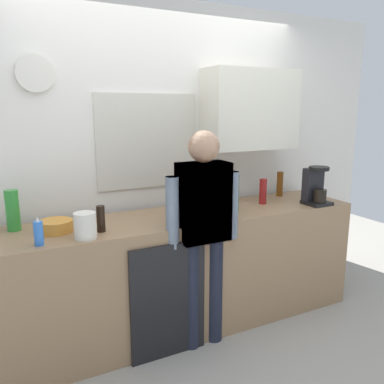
% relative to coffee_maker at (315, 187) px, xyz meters
% --- Properties ---
extents(ground_plane, '(8.00, 8.00, 0.00)m').
position_rel_coffee_maker_xyz_m(ground_plane, '(-1.16, -0.11, -1.08)').
color(ground_plane, '#9E998E').
extents(kitchen_counter, '(2.92, 0.64, 0.93)m').
position_rel_coffee_maker_xyz_m(kitchen_counter, '(-1.16, 0.19, -0.61)').
color(kitchen_counter, '#937251').
rests_on(kitchen_counter, ground_plane).
extents(dishwasher_panel, '(0.56, 0.02, 0.84)m').
position_rel_coffee_maker_xyz_m(dishwasher_panel, '(-1.45, -0.14, -0.66)').
color(dishwasher_panel, black).
rests_on(dishwasher_panel, ground_plane).
extents(back_wall_assembly, '(4.52, 0.42, 2.60)m').
position_rel_coffee_maker_xyz_m(back_wall_assembly, '(-1.06, 0.59, 0.28)').
color(back_wall_assembly, white).
rests_on(back_wall_assembly, ground_plane).
extents(coffee_maker, '(0.20, 0.20, 0.33)m').
position_rel_coffee_maker_xyz_m(coffee_maker, '(0.00, 0.00, 0.00)').
color(coffee_maker, black).
rests_on(coffee_maker, kitchen_counter).
extents(bottle_clear_soda, '(0.09, 0.09, 0.28)m').
position_rel_coffee_maker_xyz_m(bottle_clear_soda, '(-2.36, 0.37, -0.01)').
color(bottle_clear_soda, '#2D8C33').
rests_on(bottle_clear_soda, kitchen_counter).
extents(bottle_olive_oil, '(0.06, 0.06, 0.25)m').
position_rel_coffee_maker_xyz_m(bottle_olive_oil, '(-1.03, 0.18, -0.02)').
color(bottle_olive_oil, olive).
rests_on(bottle_olive_oil, kitchen_counter).
extents(bottle_green_wine, '(0.07, 0.07, 0.30)m').
position_rel_coffee_maker_xyz_m(bottle_green_wine, '(-0.76, 0.10, 0.00)').
color(bottle_green_wine, '#195923').
rests_on(bottle_green_wine, kitchen_counter).
extents(bottle_red_vinegar, '(0.06, 0.06, 0.22)m').
position_rel_coffee_maker_xyz_m(bottle_red_vinegar, '(-0.39, 0.21, -0.04)').
color(bottle_red_vinegar, maroon).
rests_on(bottle_red_vinegar, kitchen_counter).
extents(bottle_amber_beer, '(0.06, 0.06, 0.23)m').
position_rel_coffee_maker_xyz_m(bottle_amber_beer, '(-0.06, 0.39, -0.03)').
color(bottle_amber_beer, brown).
rests_on(bottle_amber_beer, kitchen_counter).
extents(bottle_dark_sauce, '(0.06, 0.06, 0.18)m').
position_rel_coffee_maker_xyz_m(bottle_dark_sauce, '(-1.84, 0.07, -0.06)').
color(bottle_dark_sauce, black).
rests_on(bottle_dark_sauce, kitchen_counter).
extents(cup_terracotta_mug, '(0.08, 0.08, 0.09)m').
position_rel_coffee_maker_xyz_m(cup_terracotta_mug, '(-1.21, 0.24, -0.10)').
color(cup_terracotta_mug, '#B26647').
rests_on(cup_terracotta_mug, kitchen_counter).
extents(cup_white_mug, '(0.08, 0.08, 0.10)m').
position_rel_coffee_maker_xyz_m(cup_white_mug, '(-1.08, -0.02, -0.10)').
color(cup_white_mug, white).
rests_on(cup_white_mug, kitchen_counter).
extents(cup_blue_mug, '(0.08, 0.08, 0.10)m').
position_rel_coffee_maker_xyz_m(cup_blue_mug, '(-1.33, -0.02, -0.10)').
color(cup_blue_mug, '#3351B2').
rests_on(cup_blue_mug, kitchen_counter).
extents(mixing_bowl, '(0.22, 0.22, 0.08)m').
position_rel_coffee_maker_xyz_m(mixing_bowl, '(-2.11, 0.20, -0.11)').
color(mixing_bowl, orange).
rests_on(mixing_bowl, kitchen_counter).
extents(dish_soap, '(0.06, 0.06, 0.18)m').
position_rel_coffee_maker_xyz_m(dish_soap, '(-2.24, -0.03, -0.07)').
color(dish_soap, blue).
rests_on(dish_soap, kitchen_counter).
extents(storage_canister, '(0.14, 0.14, 0.17)m').
position_rel_coffee_maker_xyz_m(storage_canister, '(-1.97, -0.03, -0.06)').
color(storage_canister, silver).
rests_on(storage_canister, kitchen_counter).
extents(person_at_sink, '(0.57, 0.22, 1.60)m').
position_rel_coffee_maker_xyz_m(person_at_sink, '(-1.16, -0.11, -0.13)').
color(person_at_sink, black).
rests_on(person_at_sink, ground_plane).
extents(person_guest, '(0.57, 0.22, 1.60)m').
position_rel_coffee_maker_xyz_m(person_guest, '(-1.16, -0.11, -0.13)').
color(person_guest, '#3F4766').
rests_on(person_guest, ground_plane).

